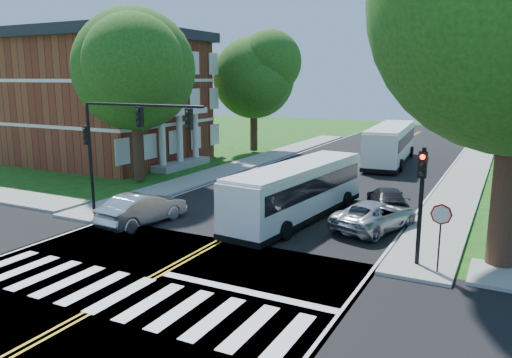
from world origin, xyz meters
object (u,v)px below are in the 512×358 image
Objects in this scene: bus_lead at (298,190)px; dark_sedan at (387,199)px; signal_ne at (421,191)px; hatchback at (143,209)px; suv at (375,215)px; signal_nw at (123,133)px; bus_follow at (390,143)px.

bus_lead reaches higher than dark_sedan.
bus_lead is 2.51× the size of dark_sedan.
signal_ne is 0.94× the size of hatchback.
hatchback is at bearing 39.62° from suv.
hatchback is 11.13m from suv.
signal_nw is at bearing -179.95° from signal_ne.
bus_lead reaches higher than suv.
hatchback is 0.94× the size of suv.
signal_nw is 14.13m from signal_ne.
suv is (3.94, -0.02, -0.78)m from bus_lead.
bus_lead is at bearing 148.03° from signal_ne.
signal_nw reaches higher than bus_lead.
signal_nw is 1.53× the size of hatchback.
signal_nw is at bearing -3.72° from hatchback.
dark_sedan is at bearing 110.41° from signal_ne.
signal_nw is 9.03m from bus_lead.
signal_nw is 1.62× the size of signal_ne.
hatchback is (-6.69, -23.36, -0.88)m from bus_follow.
bus_follow is at bearing -85.40° from bus_lead.
signal_ne reaches higher than suv.
bus_lead is 19.04m from bus_follow.
suv is 3.68m from dark_sedan.
bus_follow is 2.48× the size of suv.
signal_nw is 12.70m from suv.
bus_lead is 7.69m from hatchback.
bus_lead is 5.24m from dark_sedan.
hatchback is at bearing 40.00° from bus_lead.
signal_nw is at bearing 66.57° from bus_follow.
signal_ne is 1.01× the size of dark_sedan.
bus_lead is at bearing 84.28° from bus_follow.
signal_ne is at bearing 139.56° from suv.
suv is (11.45, 4.07, -3.68)m from signal_nw.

